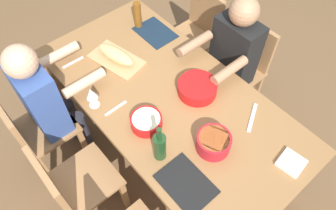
% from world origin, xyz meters
% --- Properties ---
extents(ground_plane, '(8.00, 8.00, 0.00)m').
position_xyz_m(ground_plane, '(0.00, 0.00, 0.00)').
color(ground_plane, brown).
extents(dining_table, '(1.98, 0.98, 0.74)m').
position_xyz_m(dining_table, '(0.00, 0.00, 0.66)').
color(dining_table, olive).
rests_on(dining_table, ground_plane).
extents(chair_near_center, '(0.40, 0.40, 0.85)m').
position_xyz_m(chair_near_center, '(0.00, -0.81, 0.48)').
color(chair_near_center, '#9E7044').
rests_on(chair_near_center, ground_plane).
extents(chair_far_center, '(0.40, 0.40, 0.85)m').
position_xyz_m(chair_far_center, '(0.00, 0.81, 0.48)').
color(chair_far_center, '#9E7044').
rests_on(chair_far_center, ground_plane).
extents(diner_far_center, '(0.41, 0.53, 1.20)m').
position_xyz_m(diner_far_center, '(-0.00, 0.63, 0.70)').
color(diner_far_center, '#2D2D38').
rests_on(diner_far_center, ground_plane).
extents(chair_far_left, '(0.40, 0.40, 0.85)m').
position_xyz_m(chair_far_left, '(-0.54, 0.81, 0.48)').
color(chair_far_left, '#9E7044').
rests_on(chair_far_left, ground_plane).
extents(chair_near_left, '(0.40, 0.40, 0.85)m').
position_xyz_m(chair_near_left, '(-0.54, -0.81, 0.48)').
color(chair_near_left, '#9E7044').
rests_on(chair_near_left, ground_plane).
extents(diner_near_left, '(0.41, 0.53, 1.20)m').
position_xyz_m(diner_near_left, '(-0.54, -0.63, 0.70)').
color(diner_near_left, '#2D2D38').
rests_on(diner_near_left, ground_plane).
extents(serving_bowl_greens, '(0.27, 0.27, 0.08)m').
position_xyz_m(serving_bowl_greens, '(0.11, 0.17, 0.79)').
color(serving_bowl_greens, red).
rests_on(serving_bowl_greens, dining_table).
extents(serving_bowl_fruit, '(0.21, 0.21, 0.11)m').
position_xyz_m(serving_bowl_fruit, '(0.47, -0.05, 0.80)').
color(serving_bowl_fruit, '#B21923').
rests_on(serving_bowl_fruit, dining_table).
extents(serving_bowl_pasta, '(0.20, 0.20, 0.07)m').
position_xyz_m(serving_bowl_pasta, '(0.09, -0.26, 0.78)').
color(serving_bowl_pasta, red).
rests_on(serving_bowl_pasta, dining_table).
extents(cutting_board, '(0.44, 0.30, 0.02)m').
position_xyz_m(cutting_board, '(-0.49, -0.08, 0.75)').
color(cutting_board, tan).
rests_on(cutting_board, dining_table).
extents(bread_loaf, '(0.34, 0.18, 0.09)m').
position_xyz_m(bread_loaf, '(-0.49, -0.08, 0.81)').
color(bread_loaf, tan).
rests_on(bread_loaf, cutting_board).
extents(wine_bottle, '(0.08, 0.08, 0.29)m').
position_xyz_m(wine_bottle, '(0.31, -0.33, 0.85)').
color(wine_bottle, '#193819').
rests_on(wine_bottle, dining_table).
extents(beer_bottle, '(0.06, 0.06, 0.22)m').
position_xyz_m(beer_bottle, '(-0.69, 0.28, 0.85)').
color(beer_bottle, brown).
rests_on(beer_bottle, dining_table).
extents(wine_glass, '(0.08, 0.08, 0.17)m').
position_xyz_m(wine_glass, '(-0.26, -0.42, 0.86)').
color(wine_glass, silver).
rests_on(wine_glass, dining_table).
extents(fork_near_center, '(0.02, 0.17, 0.01)m').
position_xyz_m(fork_near_center, '(-0.14, -0.33, 0.74)').
color(fork_near_center, silver).
rests_on(fork_near_center, dining_table).
extents(placemat_near_right, '(0.32, 0.23, 0.01)m').
position_xyz_m(placemat_near_right, '(0.54, -0.33, 0.74)').
color(placemat_near_right, black).
rests_on(placemat_near_right, dining_table).
extents(placemat_far_left, '(0.32, 0.23, 0.01)m').
position_xyz_m(placemat_far_left, '(-0.54, 0.33, 0.74)').
color(placemat_far_left, '#142333').
rests_on(placemat_far_left, dining_table).
extents(fork_near_left, '(0.02, 0.17, 0.01)m').
position_xyz_m(fork_near_left, '(-0.68, -0.33, 0.74)').
color(fork_near_left, silver).
rests_on(fork_near_left, dining_table).
extents(carving_knife, '(0.13, 0.21, 0.01)m').
position_xyz_m(carving_knife, '(0.49, 0.29, 0.74)').
color(carving_knife, silver).
rests_on(carving_knife, dining_table).
extents(napkin_stack, '(0.16, 0.16, 0.02)m').
position_xyz_m(napkin_stack, '(0.85, 0.22, 0.75)').
color(napkin_stack, white).
rests_on(napkin_stack, dining_table).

